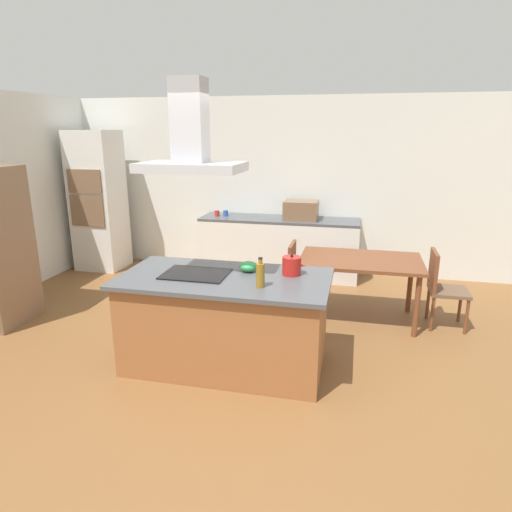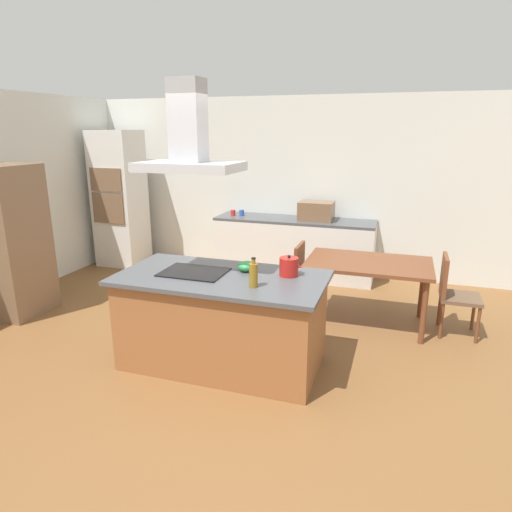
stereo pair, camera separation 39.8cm
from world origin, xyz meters
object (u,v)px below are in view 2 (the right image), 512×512
(mixing_bowl, at_px, (247,266))
(range_hood, at_px, (189,142))
(dining_table, at_px, (368,269))
(chair_at_left_end, at_px, (291,274))
(coffee_mug_red, at_px, (233,213))
(cooktop, at_px, (194,272))
(wall_oven_stack, at_px, (120,199))
(olive_oil_bottle, at_px, (254,275))
(countertop_microwave, at_px, (316,211))
(chair_at_right_end, at_px, (453,290))
(coffee_mug_blue, at_px, (242,213))
(tea_kettle, at_px, (289,267))
(refrigerator, at_px, (6,241))

(mixing_bowl, height_order, range_hood, range_hood)
(dining_table, distance_m, chair_at_left_end, 0.93)
(coffee_mug_red, bearing_deg, range_hood, -76.24)
(cooktop, height_order, wall_oven_stack, wall_oven_stack)
(olive_oil_bottle, bearing_deg, countertop_microwave, 90.92)
(wall_oven_stack, distance_m, range_hood, 3.86)
(coffee_mug_red, xyz_separation_m, chair_at_right_end, (3.13, -1.43, -0.44))
(mixing_bowl, xyz_separation_m, coffee_mug_blue, (-1.03, 2.69, -0.00))
(coffee_mug_red, bearing_deg, tea_kettle, -59.28)
(coffee_mug_blue, distance_m, dining_table, 2.57)
(dining_table, bearing_deg, chair_at_left_end, -180.00)
(tea_kettle, relative_size, coffee_mug_red, 2.53)
(tea_kettle, bearing_deg, wall_oven_stack, 144.97)
(cooktop, distance_m, chair_at_right_end, 2.84)
(tea_kettle, relative_size, refrigerator, 0.13)
(tea_kettle, relative_size, mixing_bowl, 1.28)
(mixing_bowl, height_order, coffee_mug_red, mixing_bowl)
(olive_oil_bottle, distance_m, chair_at_left_end, 1.70)
(refrigerator, bearing_deg, countertop_microwave, 36.86)
(wall_oven_stack, relative_size, chair_at_right_end, 2.47)
(coffee_mug_blue, bearing_deg, olive_oil_bottle, -68.27)
(countertop_microwave, relative_size, dining_table, 0.36)
(cooktop, xyz_separation_m, tea_kettle, (0.88, 0.20, 0.08))
(coffee_mug_red, distance_m, refrigerator, 3.16)
(refrigerator, height_order, chair_at_left_end, refrigerator)
(wall_oven_stack, distance_m, chair_at_right_end, 5.23)
(coffee_mug_blue, distance_m, range_hood, 3.16)
(cooktop, bearing_deg, chair_at_left_end, 67.08)
(coffee_mug_red, relative_size, dining_table, 0.06)
(tea_kettle, bearing_deg, refrigerator, 176.81)
(olive_oil_bottle, xyz_separation_m, refrigerator, (-3.36, 0.60, -0.10))
(wall_oven_stack, distance_m, chair_at_left_end, 3.50)
(tea_kettle, distance_m, refrigerator, 3.58)
(coffee_mug_blue, xyz_separation_m, chair_at_right_end, (3.00, -1.47, -0.44))
(countertop_microwave, height_order, chair_at_left_end, countertop_microwave)
(cooktop, distance_m, countertop_microwave, 2.95)
(tea_kettle, distance_m, range_hood, 1.43)
(tea_kettle, xyz_separation_m, coffee_mug_blue, (-1.44, 2.70, -0.04))
(olive_oil_bottle, xyz_separation_m, coffee_mug_blue, (-1.23, 3.09, -0.07))
(countertop_microwave, height_order, chair_at_right_end, countertop_microwave)
(cooktop, bearing_deg, chair_at_right_end, 30.23)
(refrigerator, bearing_deg, chair_at_right_end, 11.26)
(countertop_microwave, height_order, wall_oven_stack, wall_oven_stack)
(countertop_microwave, relative_size, coffee_mug_red, 5.56)
(refrigerator, relative_size, chair_at_right_end, 2.04)
(mixing_bowl, xyz_separation_m, chair_at_right_end, (1.97, 1.21, -0.44))
(olive_oil_bottle, relative_size, chair_at_right_end, 0.30)
(coffee_mug_red, distance_m, dining_table, 2.64)
(cooktop, xyz_separation_m, countertop_microwave, (0.62, 2.88, 0.13))
(olive_oil_bottle, bearing_deg, chair_at_left_end, 92.34)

